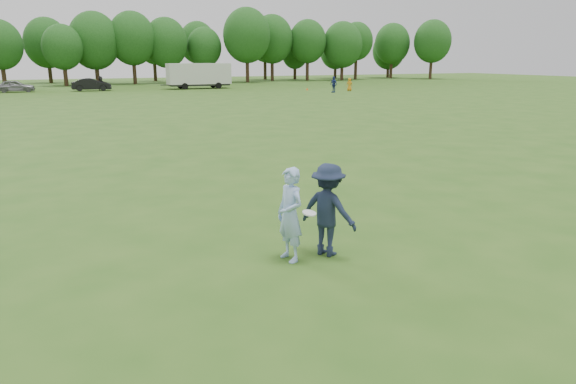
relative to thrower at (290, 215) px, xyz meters
The scene contains 12 objects.
ground 1.11m from the thrower, 85.52° to the right, with size 200.00×200.00×0.00m, color #2B5417.
thrower is the anchor object (origin of this frame).
defender 0.81m from the thrower, ahead, with size 1.21×0.69×1.87m, color #1A243A.
player_far_b 50.91m from the thrower, 59.45° to the left, with size 1.07×0.45×1.83m, color navy.
player_far_c 53.98m from the thrower, 57.48° to the left, with size 0.76×0.50×1.56m, color orange.
player_far_d 58.36m from the thrower, 88.16° to the left, with size 1.62×0.52×1.75m, color black.
car_e 60.10m from the thrower, 97.10° to the left, with size 1.67×4.16×1.42m, color gray.
car_f 58.64m from the thrower, 89.20° to the left, with size 1.58×4.53×1.49m, color black.
field_cone 55.12m from the thrower, 62.90° to the left, with size 0.28×0.28×0.30m, color #EB440C.
disc_in_play 0.38m from the thrower, 40.72° to the right, with size 0.27×0.27×0.09m.
cargo_trailer 59.56m from the thrower, 76.51° to the left, with size 9.00×2.75×3.20m.
treeline 76.53m from the thrower, 87.86° to the left, with size 130.35×18.39×11.74m.
Camera 1 is at (-4.02, -7.94, 3.84)m, focal length 32.00 mm.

